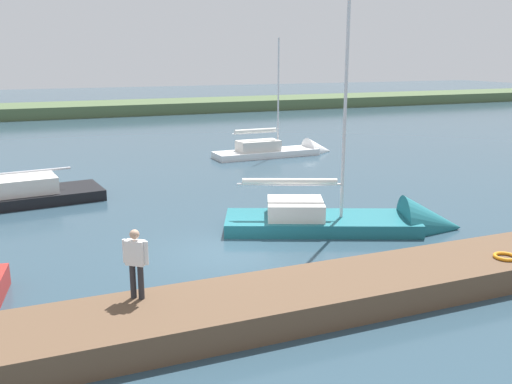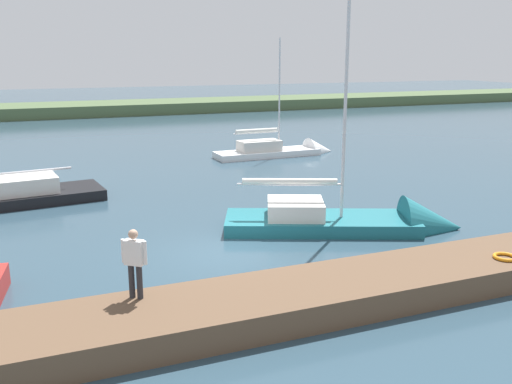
% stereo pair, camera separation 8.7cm
% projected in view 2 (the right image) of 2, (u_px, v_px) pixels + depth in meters
% --- Properties ---
extents(ground_plane, '(200.00, 200.00, 0.00)m').
position_uv_depth(ground_plane, '(226.00, 253.00, 18.21)').
color(ground_plane, '#2D4756').
extents(far_shoreline, '(180.00, 8.00, 2.40)m').
position_uv_depth(far_shoreline, '(84.00, 115.00, 60.64)').
color(far_shoreline, '#4C603D').
rests_on(far_shoreline, ground_plane).
extents(dock_pier, '(24.90, 2.54, 0.71)m').
position_uv_depth(dock_pier, '(288.00, 300.00, 13.90)').
color(dock_pier, brown).
rests_on(dock_pier, ground_plane).
extents(life_ring_buoy, '(0.66, 0.66, 0.10)m').
position_uv_depth(life_ring_buoy, '(505.00, 257.00, 15.72)').
color(life_ring_buoy, orange).
rests_on(life_ring_buoy, dock_pier).
extents(sailboat_far_right, '(8.94, 5.57, 10.24)m').
position_uv_depth(sailboat_far_right, '(367.00, 225.00, 20.69)').
color(sailboat_far_right, '#1E6B75').
rests_on(sailboat_far_right, ground_plane).
extents(sailboat_behind_pier, '(8.13, 2.13, 8.22)m').
position_uv_depth(sailboat_behind_pier, '(285.00, 152.00, 36.08)').
color(sailboat_behind_pier, white).
rests_on(sailboat_behind_pier, ground_plane).
extents(person_on_dock, '(0.53, 0.45, 1.69)m').
position_uv_depth(person_on_dock, '(134.00, 259.00, 12.96)').
color(person_on_dock, '#28282D').
rests_on(person_on_dock, dock_pier).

